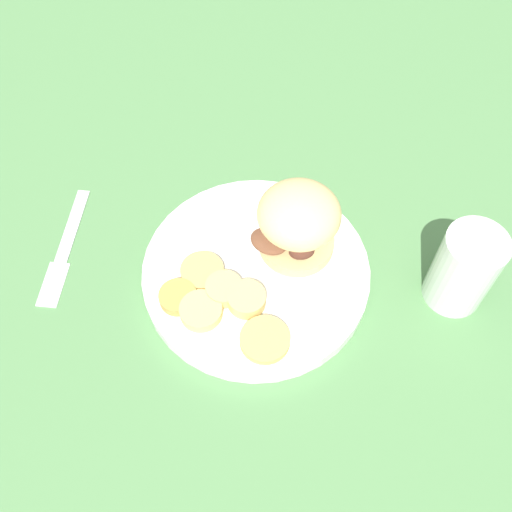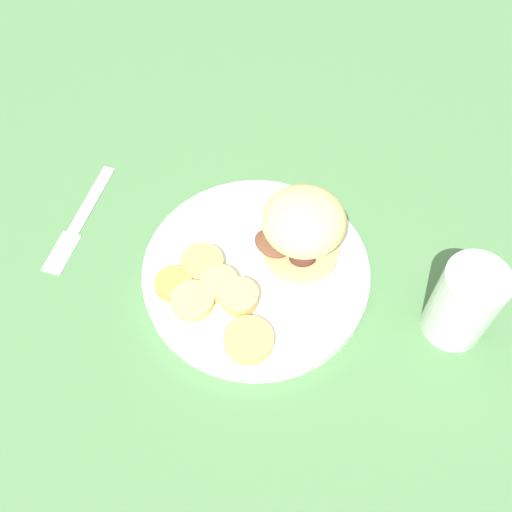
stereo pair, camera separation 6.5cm
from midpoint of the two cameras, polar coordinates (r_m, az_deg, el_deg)
ground_plane at (r=0.69m, az=-2.69°, el=-2.25°), size 4.00×4.00×0.00m
dinner_plate at (r=0.68m, az=-2.73°, el=-1.76°), size 0.26×0.26×0.02m
sandwich at (r=0.65m, az=1.07°, el=3.15°), size 0.09×0.10×0.09m
potato_round_0 at (r=0.67m, az=-7.93°, el=-1.71°), size 0.05×0.05×0.01m
potato_round_1 at (r=0.64m, az=-3.38°, el=-4.45°), size 0.04×0.04×0.02m
potato_round_2 at (r=0.66m, az=-10.27°, el=-4.10°), size 0.04×0.04×0.01m
potato_round_3 at (r=0.65m, az=-8.16°, el=-5.43°), size 0.05×0.05×0.01m
potato_round_4 at (r=0.65m, az=-5.92°, el=-3.37°), size 0.04×0.04×0.02m
potato_round_5 at (r=0.63m, az=-2.14°, el=-8.22°), size 0.05×0.05×0.01m
fork at (r=0.76m, az=-20.10°, el=0.58°), size 0.17×0.04×0.00m
drinking_glass at (r=0.66m, az=16.60°, el=-1.43°), size 0.07×0.07×0.10m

